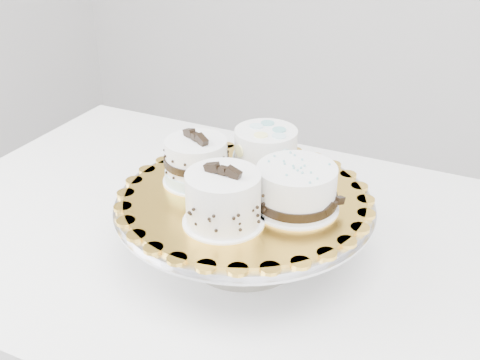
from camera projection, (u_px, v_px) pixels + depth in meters
The scene contains 7 objects.
table at pixel (234, 271), 1.07m from camera, with size 1.19×0.83×0.75m.
cake_stand at pixel (244, 217), 0.94m from camera, with size 0.40×0.40×0.11m.
cake_board at pixel (245, 197), 0.92m from camera, with size 0.37×0.37×0.01m, color orange.
cake_swirl at pixel (223, 200), 0.83m from camera, with size 0.12×0.12×0.09m.
cake_banded at pixel (197, 163), 0.94m from camera, with size 0.13×0.13×0.09m.
cake_dots at pixel (266, 151), 0.97m from camera, with size 0.13×0.13×0.08m.
cake_ribbon at pixel (297, 189), 0.87m from camera, with size 0.14×0.14×0.07m.
Camera 1 is at (0.41, -0.61, 1.32)m, focal length 45.00 mm.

